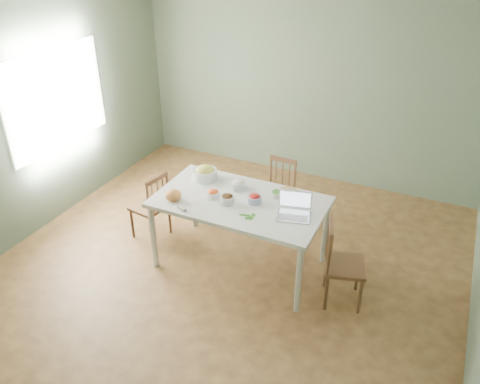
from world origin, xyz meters
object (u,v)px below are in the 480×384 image
at_px(laptop, 294,207).
at_px(dining_table, 240,233).
at_px(chair_right, 345,264).
at_px(bowl_squash, 205,173).
at_px(bread_boule, 173,195).
at_px(chair_far, 277,194).
at_px(chair_left, 149,205).

bearing_deg(laptop, dining_table, 159.88).
bearing_deg(laptop, chair_right, -16.30).
xyz_separation_m(bowl_squash, laptop, (1.17, -0.32, 0.04)).
relative_size(chair_right, bowl_squash, 3.38).
relative_size(dining_table, laptop, 5.32).
bearing_deg(dining_table, bread_boule, -155.04).
xyz_separation_m(dining_table, bowl_squash, (-0.56, 0.26, 0.50)).
relative_size(bowl_squash, laptop, 0.81).
height_order(chair_far, bread_boule, bread_boule).
height_order(chair_right, bread_boule, bread_boule).
distance_m(dining_table, bread_boule, 0.85).
relative_size(chair_far, bread_boule, 4.90).
height_order(chair_left, laptop, laptop).
relative_size(chair_left, chair_right, 0.95).
bearing_deg(laptop, chair_far, 104.97).
bearing_deg(chair_right, chair_far, 31.03).
distance_m(dining_table, chair_right, 1.20).
bearing_deg(bread_boule, laptop, 10.40).
xyz_separation_m(chair_far, chair_right, (1.13, -1.02, 0.03)).
bearing_deg(bowl_squash, chair_far, 47.73).
relative_size(dining_table, chair_right, 1.95).
bearing_deg(dining_table, chair_far, 86.18).
bearing_deg(laptop, chair_left, 162.52).
bearing_deg(chair_left, dining_table, 96.83).
height_order(chair_far, chair_left, chair_left).
relative_size(chair_far, laptop, 2.56).
bearing_deg(chair_far, laptop, -58.39).
bearing_deg(bread_boule, bowl_squash, 81.74).
distance_m(chair_far, bread_boule, 1.49).
xyz_separation_m(chair_right, bread_boule, (-1.83, -0.21, 0.44)).
height_order(chair_right, laptop, laptop).
relative_size(dining_table, bread_boule, 10.18).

